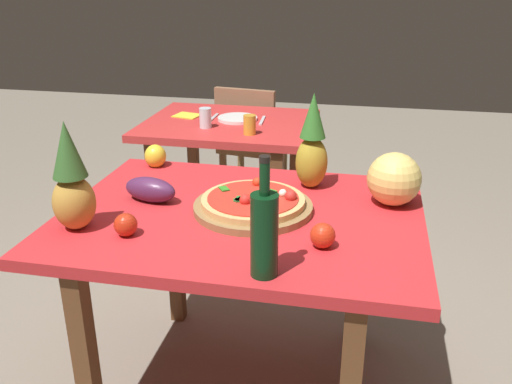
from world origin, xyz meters
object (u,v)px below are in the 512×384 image
object	(u,v)px
melon	(394,179)
bell_pepper	(155,156)
display_table	(242,237)
drinking_glass_water	(205,118)
fork_utensil	(213,118)
drinking_glass_juice	(250,125)
dinner_plate	(238,118)
knife_utensil	(262,120)
pizza_board	(253,207)
background_table	(230,143)
pineapple_left	(71,182)
pineapple_right	(312,146)
wine_bottle	(264,232)
dining_chair	(250,141)
eggplant	(150,190)
napkin_folded	(187,116)
pizza	(254,200)
tomato_by_bottle	(323,236)
tomato_beside_pepper	(126,225)

from	to	relation	value
melon	bell_pepper	size ratio (longest dim) A/B	1.91
melon	display_table	bearing A→B (deg)	-159.90
drinking_glass_water	fork_utensil	xyz separation A→B (m)	(-0.01, 0.19, -0.05)
drinking_glass_juice	dinner_plate	distance (m)	0.30
knife_utensil	fork_utensil	bearing A→B (deg)	175.98
display_table	knife_utensil	xyz separation A→B (m)	(-0.17, 1.21, 0.10)
pizza_board	melon	world-z (taller)	melon
dinner_plate	display_table	bearing A→B (deg)	-75.71
background_table	pineapple_left	bearing A→B (deg)	-96.11
pineapple_right	wine_bottle	bearing A→B (deg)	-94.18
pizza_board	fork_utensil	bearing A→B (deg)	112.22
dining_chair	eggplant	size ratio (longest dim) A/B	4.25
pineapple_left	napkin_folded	xyz separation A→B (m)	(-0.11, 1.45, -0.16)
pineapple_right	napkin_folded	distance (m)	1.25
display_table	pizza	size ratio (longest dim) A/B	3.44
bell_pepper	drinking_glass_juice	xyz separation A→B (m)	(0.28, 0.55, 0.00)
pineapple_left	bell_pepper	world-z (taller)	pineapple_left
wine_bottle	tomato_by_bottle	world-z (taller)	wine_bottle
bell_pepper	eggplant	xyz separation A→B (m)	(0.12, -0.36, -0.00)
drinking_glass_water	bell_pepper	bearing A→B (deg)	-92.76
bell_pepper	drinking_glass_water	xyz separation A→B (m)	(0.03, 0.63, 0.01)
display_table	pineapple_left	xyz separation A→B (m)	(-0.49, -0.22, 0.25)
wine_bottle	napkin_folded	world-z (taller)	wine_bottle
display_table	tomato_beside_pepper	size ratio (longest dim) A/B	16.67
tomato_beside_pepper	knife_utensil	distance (m)	1.46
pineapple_left	fork_utensil	xyz separation A→B (m)	(0.05, 1.43, -0.15)
pizza_board	dining_chair	bearing A→B (deg)	102.75
pizza_board	drinking_glass_water	xyz separation A→B (m)	(-0.47, 1.00, 0.04)
background_table	bell_pepper	world-z (taller)	bell_pepper
eggplant	dinner_plate	bearing A→B (deg)	88.31
display_table	background_table	size ratio (longest dim) A/B	1.34
dinner_plate	pizza	bearing A→B (deg)	-73.65
tomato_beside_pepper	knife_utensil	world-z (taller)	tomato_beside_pepper
drinking_glass_water	knife_utensil	bearing A→B (deg)	35.19
bell_pepper	napkin_folded	xyz separation A→B (m)	(-0.14, 0.84, -0.04)
background_table	pizza	size ratio (longest dim) A/B	2.57
pizza_board	drinking_glass_juice	distance (m)	0.95
eggplant	dining_chair	bearing A→B (deg)	90.54
background_table	eggplant	bearing A→B (deg)	-89.89
tomato_by_bottle	pineapple_right	bearing A→B (deg)	100.69
pizza_board	bell_pepper	xyz separation A→B (m)	(-0.50, 0.37, 0.03)
pineapple_right	melon	size ratio (longest dim) A/B	1.92
background_table	pizza_board	world-z (taller)	pizza_board
dining_chair	drinking_glass_juice	bearing A→B (deg)	110.21
tomato_by_bottle	dinner_plate	bearing A→B (deg)	113.31
melon	napkin_folded	distance (m)	1.53
dinner_plate	knife_utensil	world-z (taller)	dinner_plate
pizza	fork_utensil	bearing A→B (deg)	112.37
display_table	napkin_folded	bearing A→B (deg)	116.30
wine_bottle	melon	bearing A→B (deg)	58.34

